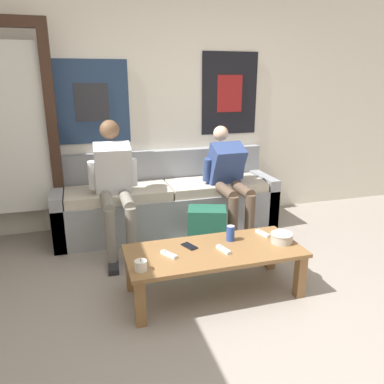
{
  "coord_description": "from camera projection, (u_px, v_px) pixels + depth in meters",
  "views": [
    {
      "loc": [
        -1.05,
        -1.81,
        1.62
      ],
      "look_at": [
        -0.16,
        1.12,
        0.68
      ],
      "focal_mm": 35.0,
      "sensor_mm": 36.0,
      "label": 1
    }
  ],
  "objects": [
    {
      "name": "ground_plane",
      "position": [
        266.0,
        338.0,
        2.42
      ],
      "size": [
        18.0,
        18.0,
        0.0
      ],
      "primitive_type": "plane",
      "color": "gray"
    },
    {
      "name": "wall_back",
      "position": [
        175.0,
        110.0,
        4.19
      ],
      "size": [
        10.0,
        0.07,
        2.55
      ],
      "color": "silver",
      "rests_on": "ground_plane"
    },
    {
      "name": "door_frame",
      "position": [
        2.0,
        124.0,
        3.54
      ],
      "size": [
        1.0,
        0.1,
        2.15
      ],
      "color": "#382319",
      "rests_on": "ground_plane"
    },
    {
      "name": "couch",
      "position": [
        167.0,
        203.0,
        4.11
      ],
      "size": [
        2.37,
        0.68,
        0.84
      ],
      "color": "gray",
      "rests_on": "ground_plane"
    },
    {
      "name": "coffee_table",
      "position": [
        214.0,
        256.0,
        2.85
      ],
      "size": [
        1.34,
        0.58,
        0.37
      ],
      "color": "olive",
      "rests_on": "ground_plane"
    },
    {
      "name": "person_seated_adult",
      "position": [
        115.0,
        182.0,
        3.52
      ],
      "size": [
        0.47,
        0.87,
        1.23
      ],
      "color": "gray",
      "rests_on": "ground_plane"
    },
    {
      "name": "person_seated_teen",
      "position": [
        229.0,
        178.0,
        3.88
      ],
      "size": [
        0.47,
        0.88,
        1.13
      ],
      "color": "brown",
      "rests_on": "ground_plane"
    },
    {
      "name": "backpack",
      "position": [
        207.0,
        233.0,
        3.52
      ],
      "size": [
        0.41,
        0.36,
        0.46
      ],
      "color": "#1E5642",
      "rests_on": "ground_plane"
    },
    {
      "name": "ceramic_bowl",
      "position": [
        282.0,
        237.0,
        2.94
      ],
      "size": [
        0.18,
        0.18,
        0.08
      ],
      "color": "#B7B2A8",
      "rests_on": "coffee_table"
    },
    {
      "name": "pillar_candle",
      "position": [
        141.0,
        266.0,
        2.51
      ],
      "size": [
        0.08,
        0.08,
        0.08
      ],
      "color": "silver",
      "rests_on": "coffee_table"
    },
    {
      "name": "drink_can_blue",
      "position": [
        231.0,
        233.0,
        2.97
      ],
      "size": [
        0.07,
        0.07,
        0.12
      ],
      "color": "#28479E",
      "rests_on": "coffee_table"
    },
    {
      "name": "game_controller_near_left",
      "position": [
        169.0,
        254.0,
        2.73
      ],
      "size": [
        0.1,
        0.14,
        0.03
      ],
      "color": "white",
      "rests_on": "coffee_table"
    },
    {
      "name": "game_controller_near_right",
      "position": [
        263.0,
        233.0,
        3.1
      ],
      "size": [
        0.07,
        0.15,
        0.03
      ],
      "color": "white",
      "rests_on": "coffee_table"
    },
    {
      "name": "game_controller_far_center",
      "position": [
        223.0,
        249.0,
        2.8
      ],
      "size": [
        0.07,
        0.15,
        0.03
      ],
      "color": "white",
      "rests_on": "coffee_table"
    },
    {
      "name": "cell_phone",
      "position": [
        189.0,
        246.0,
        2.88
      ],
      "size": [
        0.11,
        0.15,
        0.01
      ],
      "color": "black",
      "rests_on": "coffee_table"
    }
  ]
}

